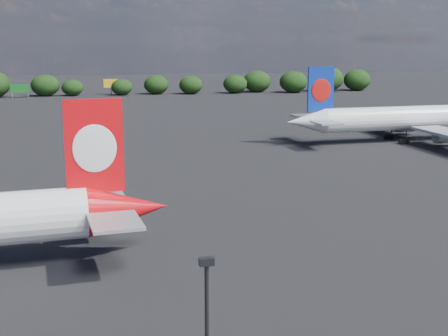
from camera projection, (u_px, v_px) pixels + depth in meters
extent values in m
plane|color=black|center=(63.00, 162.00, 99.59)|extent=(500.00, 500.00, 0.00)
cone|color=red|center=(128.00, 209.00, 55.16)|extent=(7.60, 5.17, 4.50)
cube|color=red|center=(94.00, 146.00, 53.19)|extent=(4.97, 0.92, 8.10)
ellipsoid|color=white|center=(95.00, 149.00, 52.97)|extent=(3.78, 0.54, 4.14)
ellipsoid|color=white|center=(94.00, 147.00, 53.47)|extent=(3.78, 0.54, 4.14)
cube|color=#979A9E|center=(115.00, 222.00, 49.93)|extent=(4.55, 5.76, 0.27)
cube|color=#979A9E|center=(101.00, 193.00, 59.17)|extent=(4.55, 5.76, 0.27)
cylinder|color=white|center=(408.00, 118.00, 118.35)|extent=(34.57, 6.16, 4.52)
cone|color=white|center=(306.00, 122.00, 113.12)|extent=(7.45, 4.86, 4.52)
cube|color=#0D2C98|center=(321.00, 89.00, 112.63)|extent=(4.99, 0.69, 8.14)
ellipsoid|color=red|center=(321.00, 90.00, 112.41)|extent=(3.81, 0.36, 4.16)
ellipsoid|color=red|center=(320.00, 90.00, 112.92)|extent=(3.81, 0.36, 4.16)
cube|color=#979A9E|center=(326.00, 123.00, 108.79)|extent=(4.33, 5.62, 0.27)
cube|color=#979A9E|center=(305.00, 116.00, 118.22)|extent=(4.33, 5.62, 0.27)
cube|color=#979A9E|center=(385.00, 118.00, 130.24)|extent=(6.74, 18.36, 0.50)
cylinder|color=#979A9E|center=(446.00, 136.00, 112.94)|extent=(4.64, 2.66, 2.44)
cube|color=#979A9E|center=(447.00, 133.00, 112.82)|extent=(2.00, 0.37, 1.09)
cylinder|color=#979A9E|center=(404.00, 126.00, 126.65)|extent=(4.64, 2.66, 2.44)
cube|color=#979A9E|center=(404.00, 123.00, 126.52)|extent=(2.00, 0.37, 1.09)
cylinder|color=black|center=(406.00, 137.00, 115.97)|extent=(0.27, 0.27, 2.26)
cylinder|color=black|center=(406.00, 141.00, 116.15)|extent=(1.01, 0.45, 1.00)
cylinder|color=black|center=(401.00, 142.00, 115.90)|extent=(1.01, 0.45, 1.00)
cylinder|color=black|center=(391.00, 133.00, 121.11)|extent=(0.27, 0.27, 2.26)
cylinder|color=black|center=(391.00, 137.00, 121.29)|extent=(1.01, 0.45, 1.00)
cylinder|color=black|center=(386.00, 137.00, 121.04)|extent=(1.01, 0.45, 1.00)
cube|color=black|center=(207.00, 262.00, 22.68)|extent=(0.55, 0.30, 0.28)
cube|color=#13611D|center=(20.00, 88.00, 206.28)|extent=(6.00, 0.30, 2.60)
cylinder|color=#95989D|center=(12.00, 95.00, 206.21)|extent=(0.20, 0.20, 2.00)
cylinder|color=#95989D|center=(28.00, 95.00, 207.24)|extent=(0.20, 0.20, 2.00)
cube|color=#F0AD15|center=(111.00, 83.00, 218.03)|extent=(5.00, 0.30, 3.00)
cylinder|color=#95989D|center=(111.00, 91.00, 218.59)|extent=(0.30, 0.30, 2.50)
ellipsoid|color=black|center=(45.00, 85.00, 212.72)|extent=(9.61, 8.13, 7.39)
ellipsoid|color=black|center=(72.00, 88.00, 214.02)|extent=(7.32, 6.19, 5.63)
ellipsoid|color=black|center=(122.00, 87.00, 216.53)|extent=(7.31, 6.18, 5.62)
ellipsoid|color=black|center=(156.00, 85.00, 220.83)|extent=(8.73, 7.39, 6.72)
ellipsoid|color=black|center=(191.00, 85.00, 221.21)|extent=(8.38, 7.09, 6.44)
ellipsoid|color=black|center=(235.00, 84.00, 224.12)|extent=(8.72, 7.38, 6.71)
ellipsoid|color=black|center=(257.00, 81.00, 228.72)|extent=(10.22, 8.64, 7.86)
ellipsoid|color=black|center=(293.00, 82.00, 226.47)|extent=(10.23, 8.66, 7.87)
ellipsoid|color=black|center=(327.00, 79.00, 231.43)|extent=(12.15, 10.28, 9.34)
ellipsoid|color=black|center=(357.00, 80.00, 235.81)|extent=(10.35, 8.76, 7.96)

